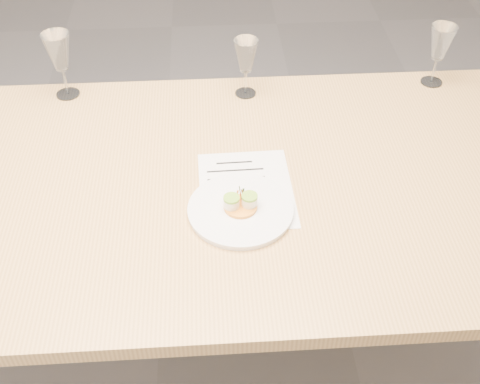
{
  "coord_description": "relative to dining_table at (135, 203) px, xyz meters",
  "views": [
    {
      "loc": [
        0.21,
        -1.19,
        1.8
      ],
      "look_at": [
        0.28,
        -0.1,
        0.8
      ],
      "focal_mm": 45.0,
      "sensor_mm": 36.0,
      "label": 1
    }
  ],
  "objects": [
    {
      "name": "dining_table",
      "position": [
        0.0,
        0.0,
        0.0
      ],
      "size": [
        2.4,
        1.0,
        0.75
      ],
      "color": "tan",
      "rests_on": "ground"
    },
    {
      "name": "wine_glass_2",
      "position": [
        0.33,
        0.41,
        0.2
      ],
      "size": [
        0.07,
        0.07,
        0.19
      ],
      "color": "white",
      "rests_on": "dining_table"
    },
    {
      "name": "recipe_sheet",
      "position": [
        0.3,
        -0.04,
        0.07
      ],
      "size": [
        0.25,
        0.31,
        0.0
      ],
      "rotation": [
        0.0,
        0.0,
        0.02
      ],
      "color": "white",
      "rests_on": "dining_table"
    },
    {
      "name": "wine_glass_1",
      "position": [
        -0.23,
        0.44,
        0.21
      ],
      "size": [
        0.08,
        0.08,
        0.21
      ],
      "color": "white",
      "rests_on": "dining_table"
    },
    {
      "name": "ground",
      "position": [
        0.0,
        0.0,
        -0.68
      ],
      "size": [
        7.0,
        7.0,
        0.0
      ],
      "primitive_type": "plane",
      "color": "slate",
      "rests_on": "ground"
    },
    {
      "name": "dinner_plate",
      "position": [
        0.28,
        -0.12,
        0.08
      ],
      "size": [
        0.26,
        0.26,
        0.07
      ],
      "rotation": [
        0.0,
        0.0,
        -0.32
      ],
      "color": "white",
      "rests_on": "dining_table"
    },
    {
      "name": "wine_glass_3",
      "position": [
        0.93,
        0.43,
        0.2
      ],
      "size": [
        0.08,
        0.08,
        0.2
      ],
      "color": "white",
      "rests_on": "dining_table"
    }
  ]
}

